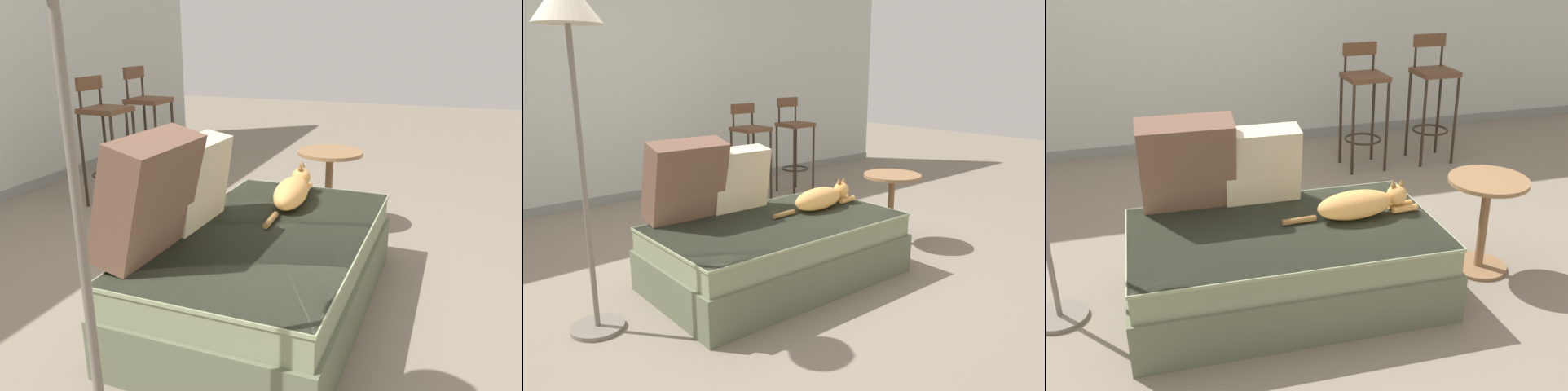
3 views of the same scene
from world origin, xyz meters
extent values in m
plane|color=slate|center=(0.00, 0.00, 0.00)|extent=(16.00, 16.00, 0.00)
cube|color=#636B50|center=(0.00, -0.40, 0.13)|extent=(1.63, 0.98, 0.26)
cube|color=gray|center=(0.00, -0.40, 0.34)|extent=(1.59, 0.94, 0.15)
cube|color=#98A47B|center=(0.00, -0.40, 0.40)|extent=(1.60, 0.95, 0.02)
cube|color=brown|center=(-0.43, -0.02, 0.67)|extent=(0.51, 0.31, 0.53)
cube|color=beige|center=(-0.03, -0.03, 0.63)|extent=(0.42, 0.23, 0.43)
ellipsoid|color=tan|center=(0.39, -0.39, 0.49)|extent=(0.43, 0.19, 0.15)
sphere|color=tan|center=(0.63, -0.38, 0.51)|extent=(0.11, 0.11, 0.11)
cone|color=brown|center=(0.60, -0.38, 0.58)|extent=(0.03, 0.03, 0.04)
cone|color=brown|center=(0.65, -0.38, 0.58)|extent=(0.03, 0.03, 0.04)
cylinder|color=tan|center=(0.67, -0.41, 0.43)|extent=(0.14, 0.04, 0.04)
cylinder|color=tan|center=(0.66, -0.35, 0.43)|extent=(0.14, 0.04, 0.04)
cylinder|color=brown|center=(0.08, -0.38, 0.43)|extent=(0.18, 0.04, 0.03)
cylinder|color=#2D2319|center=(0.97, 1.18, 0.37)|extent=(0.02, 0.02, 0.73)
cylinder|color=#2D2319|center=(1.26, 1.18, 0.37)|extent=(0.02, 0.02, 0.73)
cylinder|color=#2D2319|center=(0.97, 1.46, 0.37)|extent=(0.02, 0.02, 0.73)
cylinder|color=#2D2319|center=(1.26, 1.46, 0.37)|extent=(0.02, 0.02, 0.73)
torus|color=#2D2319|center=(1.12, 1.32, 0.24)|extent=(0.30, 0.30, 0.02)
cube|color=brown|center=(1.12, 1.32, 0.75)|extent=(0.32, 0.32, 0.04)
cylinder|color=#2D2319|center=(1.00, 1.45, 0.84)|extent=(0.02, 0.02, 0.22)
cylinder|color=#2D2319|center=(1.24, 1.45, 0.84)|extent=(0.02, 0.02, 0.22)
cube|color=brown|center=(1.12, 1.45, 0.95)|extent=(0.28, 0.03, 0.10)
cylinder|color=#2D2319|center=(1.59, 1.18, 0.37)|extent=(0.02, 0.02, 0.73)
cylinder|color=#2D2319|center=(1.87, 1.18, 0.37)|extent=(0.02, 0.02, 0.73)
cylinder|color=#2D2319|center=(1.59, 1.46, 0.37)|extent=(0.02, 0.02, 0.73)
cylinder|color=#2D2319|center=(1.87, 1.46, 0.37)|extent=(0.02, 0.02, 0.73)
torus|color=#2D2319|center=(1.73, 1.32, 0.26)|extent=(0.30, 0.30, 0.02)
cube|color=brown|center=(1.73, 1.32, 0.75)|extent=(0.32, 0.32, 0.04)
cylinder|color=#2D2319|center=(1.61, 1.45, 0.86)|extent=(0.02, 0.02, 0.26)
cylinder|color=#2D2319|center=(1.85, 1.45, 0.86)|extent=(0.02, 0.02, 0.26)
cube|color=brown|center=(1.73, 1.45, 0.99)|extent=(0.28, 0.03, 0.10)
cylinder|color=olive|center=(1.15, -0.43, 0.27)|extent=(0.05, 0.05, 0.54)
cylinder|color=olive|center=(1.15, -0.43, 0.01)|extent=(0.32, 0.32, 0.02)
cylinder|color=olive|center=(1.15, -0.43, 0.55)|extent=(0.44, 0.44, 0.02)
cylinder|color=slate|center=(-1.15, -0.27, 0.78)|extent=(0.03, 0.03, 1.56)
camera|label=1|loc=(-2.15, -1.14, 1.31)|focal=35.00mm
camera|label=2|loc=(-2.02, -2.78, 1.37)|focal=35.00mm
camera|label=3|loc=(-0.70, -3.10, 1.80)|focal=42.00mm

